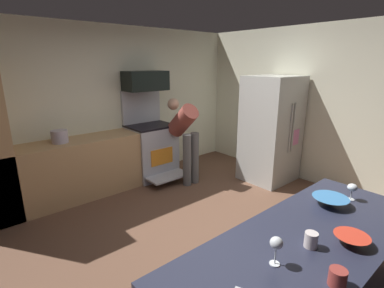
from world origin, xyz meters
The scene contains 15 objects.
ground_plane centered at (0.00, 0.00, -0.01)m, with size 5.20×4.80×0.02m, color brown.
wall_back centered at (0.00, 2.34, 1.30)m, with size 5.20×0.12×2.60m, color silver.
wall_right centered at (2.54, 0.00, 1.30)m, with size 0.12×4.80×2.60m, color silver.
lower_cabinet_run centered at (-0.90, 1.98, 0.45)m, with size 2.40×0.60×0.90m, color tan.
oven_range centered at (0.53, 1.97, 0.51)m, with size 0.76×0.99×1.54m.
microwave centered at (0.53, 2.06, 1.70)m, with size 0.74×0.38×0.33m, color black.
refrigerator centered at (2.03, 0.52, 0.90)m, with size 0.85×0.79×1.80m.
person_cook centered at (0.84, 1.39, 0.86)m, with size 0.31×0.67×1.42m.
mixing_bowl_large centered at (-0.33, -1.71, 0.93)m, with size 0.22×0.22×0.06m, color red.
mixing_bowl_small centered at (0.09, -1.38, 0.93)m, with size 0.28×0.28×0.07m, color teal.
wine_glass_near centered at (-0.86, -1.51, 1.03)m, with size 0.07×0.07×0.17m.
wine_glass_mid centered at (0.31, -1.46, 1.00)m, with size 0.08×0.08×0.14m.
mug_coffee centered at (-0.56, -1.56, 0.95)m, with size 0.08×0.08×0.10m, color silver.
mug_tea centered at (-0.76, -1.81, 0.95)m, with size 0.09×0.09×0.09m, color #993730.
stock_pot centered at (-0.98, 1.98, 0.99)m, with size 0.23×0.23×0.18m, color #BBB1C2.
Camera 1 is at (-2.12, -2.25, 2.01)m, focal length 26.85 mm.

